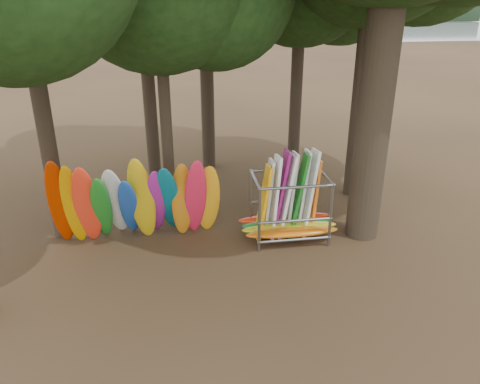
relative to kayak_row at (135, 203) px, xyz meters
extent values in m
plane|color=#47331E|center=(3.00, -1.22, -1.38)|extent=(120.00, 120.00, 0.00)
plane|color=gray|center=(3.00, 58.78, -1.38)|extent=(160.00, 160.00, 0.00)
cube|color=black|center=(3.00, 108.78, 0.62)|extent=(160.00, 4.00, 4.00)
cylinder|color=black|center=(-2.45, 0.89, 4.75)|extent=(0.50, 0.50, 12.25)
cylinder|color=black|center=(0.48, 4.69, 3.67)|extent=(0.49, 0.49, 10.09)
cylinder|color=black|center=(2.84, 6.80, 4.66)|extent=(0.57, 0.57, 12.07)
cylinder|color=black|center=(6.33, 5.26, 3.57)|extent=(0.48, 0.48, 9.89)
cylinder|color=black|center=(1.08, 1.39, 3.29)|extent=(0.37, 0.37, 9.34)
cylinder|color=black|center=(7.98, 2.80, 4.37)|extent=(0.46, 0.46, 11.49)
cylinder|color=black|center=(7.16, -0.49, 5.06)|extent=(1.02, 1.02, 12.88)
ellipsoid|color=#AE2600|center=(-2.18, 0.06, 0.11)|extent=(0.77, 1.19, 3.06)
ellipsoid|color=#D38C01|center=(-1.78, -0.02, 0.04)|extent=(0.64, 1.06, 2.90)
ellipsoid|color=#F63319|center=(-1.37, -0.11, 0.04)|extent=(0.82, 1.37, 2.94)
ellipsoid|color=#1E7C21|center=(-0.97, -0.06, -0.11)|extent=(0.75, 1.73, 2.67)
ellipsoid|color=silver|center=(-0.57, 0.11, -0.01)|extent=(0.74, 1.86, 2.87)
ellipsoid|color=#1B4BB2|center=(-0.17, 0.01, -0.17)|extent=(0.61, 1.92, 2.59)
ellipsoid|color=gold|center=(0.23, -0.10, 0.12)|extent=(0.94, 1.38, 3.10)
ellipsoid|color=#A02394|center=(0.64, 0.10, -0.07)|extent=(0.75, 1.80, 2.76)
ellipsoid|color=#096C82|center=(1.04, 0.09, -0.01)|extent=(0.89, 2.08, 2.89)
ellipsoid|color=#C77515|center=(1.44, -0.01, -0.03)|extent=(0.75, 1.06, 2.78)
ellipsoid|color=#E82046|center=(1.84, -0.13, 0.08)|extent=(0.82, 1.59, 3.02)
ellipsoid|color=#EDA417|center=(2.25, 0.11, -0.10)|extent=(0.84, 1.18, 2.64)
ellipsoid|color=#C75C0B|center=(4.75, -0.83, -0.96)|extent=(2.94, 0.55, 0.24)
ellipsoid|color=#ACAF17|center=(4.75, -0.49, -0.96)|extent=(3.09, 0.55, 0.24)
ellipsoid|color=#1B7D29|center=(4.75, -0.22, -0.96)|extent=(2.98, 0.55, 0.24)
ellipsoid|color=red|center=(4.75, 0.19, -0.96)|extent=(3.10, 0.55, 0.24)
cube|color=#F0A40C|center=(3.93, -0.27, -0.17)|extent=(0.50, 0.78, 2.42)
cube|color=silver|center=(4.11, -0.03, -0.13)|extent=(0.39, 0.78, 2.53)
cube|color=white|center=(4.30, -0.20, -0.04)|extent=(0.38, 0.80, 2.70)
cube|color=#861662|center=(4.48, -0.11, 0.04)|extent=(0.60, 0.80, 2.84)
cube|color=white|center=(4.66, -0.21, -0.03)|extent=(0.59, 0.79, 2.70)
cube|color=silver|center=(4.85, -0.06, -0.03)|extent=(0.40, 0.79, 2.73)
cube|color=#186E1B|center=(5.03, -0.26, 0.01)|extent=(0.64, 0.77, 2.77)
cube|color=white|center=(5.21, -0.05, 0.00)|extent=(0.45, 0.79, 2.78)
cube|color=white|center=(5.40, -0.21, 0.04)|extent=(0.55, 0.83, 2.84)
cube|color=orange|center=(5.58, -0.10, -0.13)|extent=(0.35, 0.79, 2.52)
camera|label=1|loc=(1.27, -13.24, 5.90)|focal=35.00mm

